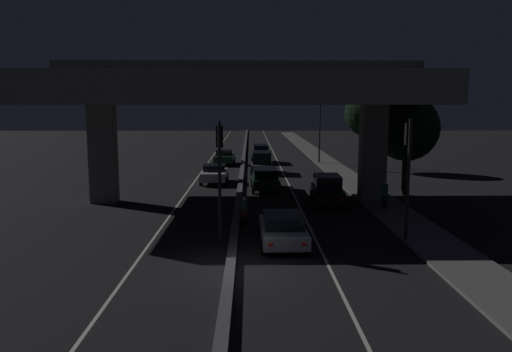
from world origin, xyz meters
The scene contains 20 objects.
ground_plane centered at (0.00, 0.00, 0.00)m, with size 200.00×200.00×0.00m, color black.
lane_line_left_inner centered at (-3.70, 35.00, 0.00)m, with size 0.12×126.00×0.00m, color beige.
lane_line_right_inner centered at (3.70, 35.00, 0.00)m, with size 0.12×126.00×0.00m, color beige.
median_divider centered at (0.00, 35.00, 0.13)m, with size 0.38×126.00×0.25m, color #4C4C51.
sidewalk_right centered at (8.79, 28.00, 0.06)m, with size 2.55×126.00×0.12m, color #5B5956.
elevated_overpass centered at (0.00, 13.23, 6.80)m, with size 22.58×13.16×8.71m.
traffic_light_left_of_median centered at (-0.59, 3.82, 3.66)m, with size 0.30×0.49×5.38m.
traffic_light_right_of_median centered at (7.62, 3.82, 3.72)m, with size 0.30×0.49×5.48m.
street_lamp centered at (7.50, 33.72, 4.77)m, with size 2.74×0.32×7.98m.
car_silver_lead centered at (2.15, 3.46, 0.73)m, with size 2.12×4.42×1.42m.
car_black_second centered at (5.39, 11.98, 0.96)m, with size 2.01×4.05×1.86m.
car_dark_green_third centered at (1.82, 17.52, 0.83)m, with size 2.07×4.58×1.57m.
car_grey_fourth centered at (1.82, 26.42, 1.02)m, with size 2.15×4.13×1.92m.
car_dark_blue_fifth centered at (1.80, 34.61, 1.00)m, with size 1.98×4.60×1.89m.
car_white_lead_oncoming centered at (-2.05, 20.83, 0.76)m, with size 2.06×3.94×1.43m.
car_dark_green_second_oncoming centered at (-1.87, 33.06, 0.76)m, with size 2.12×4.17×1.48m.
motorcycle_red_filtering_near centered at (0.44, 7.35, 0.60)m, with size 0.33×1.97×1.41m.
pedestrian_on_sidewalk centered at (8.47, 10.47, 0.93)m, with size 0.37×0.37×1.64m.
roadside_tree_kerbside_near centered at (11.12, 15.48, 4.50)m, with size 4.37×4.37×6.70m.
roadside_tree_kerbside_mid centered at (11.46, 28.23, 5.23)m, with size 4.14×4.14×7.33m.
Camera 1 is at (0.73, -17.64, 6.07)m, focal length 35.00 mm.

